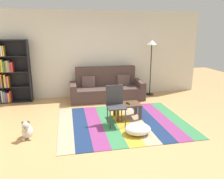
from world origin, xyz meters
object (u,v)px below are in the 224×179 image
Objects in this scene: couch at (107,89)px; standing_lamp at (152,50)px; tv_remote at (128,103)px; folding_chair at (115,102)px; dog at (27,131)px; bookshelf at (10,72)px; pouf at (138,129)px; coffee_table at (127,107)px.

standing_lamp is at bearing 7.40° from couch.
tv_remote is 0.17× the size of folding_chair.
couch is 2.51× the size of folding_chair.
dog reaches higher than tv_remote.
bookshelf is at bearing 178.84° from standing_lamp.
standing_lamp reaches higher than couch.
folding_chair is (-1.66, -2.13, -0.97)m from standing_lamp.
pouf is 0.30× the size of standing_lamp.
coffee_table is 0.70× the size of folding_chair.
bookshelf reaches higher than folding_chair.
standing_lamp is at bearing 34.91° from dog.
couch is 1.22× the size of bookshelf.
dog is at bearing -164.47° from coffee_table.
couch is at bearing -172.60° from standing_lamp.
standing_lamp is (4.34, -0.09, 0.60)m from bookshelf.
dog is at bearing -146.74° from folding_chair.
couch is 5.69× the size of dog.
coffee_table is 1.16× the size of pouf.
coffee_table is 1.59× the size of dog.
folding_chair is at bearing 10.07° from dog.
couch is at bearing -5.73° from bookshelf.
bookshelf reaches higher than tv_remote.
dog is 4.51m from standing_lamp.
tv_remote is (0.22, -1.67, 0.05)m from couch.
coffee_table is (0.20, -1.65, -0.04)m from couch.
dog is 0.22× the size of standing_lamp.
dog is (0.81, -2.55, -0.75)m from bookshelf.
coffee_table reaches higher than pouf.
couch is 3.05m from dog.
folding_chair is (-0.34, 0.61, 0.42)m from pouf.
bookshelf is 2.93× the size of coffee_table.
coffee_table is at bearing 118.88° from tv_remote.
couch is 2.90m from bookshelf.
bookshelf reaches higher than coffee_table.
couch is at bearing 97.03° from coffee_table.
tv_remote is at bearing 59.12° from folding_chair.
bookshelf is 12.31× the size of tv_remote.
dog is (-2.23, -0.62, -0.14)m from coffee_table.
standing_lamp reaches higher than coffee_table.
couch is 2.57m from pouf.
pouf is at bearing -91.06° from coffee_table.
standing_lamp is at bearing 75.28° from folding_chair.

